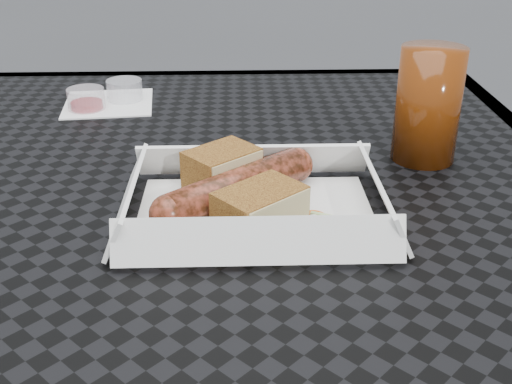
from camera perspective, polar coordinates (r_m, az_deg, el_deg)
patio_table at (r=0.73m, az=-3.67°, el=-3.53°), size 0.80×0.80×0.74m
food_tray at (r=0.60m, az=-0.03°, el=-1.96°), size 0.22×0.15×0.00m
bratwurst at (r=0.61m, az=-1.68°, el=0.41°), size 0.16×0.14×0.04m
bread_near at (r=0.64m, az=-3.05°, el=1.98°), size 0.08×0.08×0.04m
bread_far at (r=0.57m, az=0.37°, el=-1.54°), size 0.09×0.09×0.04m
veg_garnish at (r=0.58m, az=5.84°, el=-3.01°), size 0.03×0.03×0.00m
napkin at (r=0.93m, az=-12.97°, el=7.69°), size 0.13×0.13×0.00m
condiment_cup_sauce at (r=0.91m, az=-14.86°, el=7.95°), size 0.05×0.05×0.03m
condiment_cup_empty at (r=0.94m, az=-11.60°, el=8.83°), size 0.05×0.05×0.03m
drink_glass at (r=0.73m, az=15.05°, el=7.49°), size 0.07×0.07×0.13m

